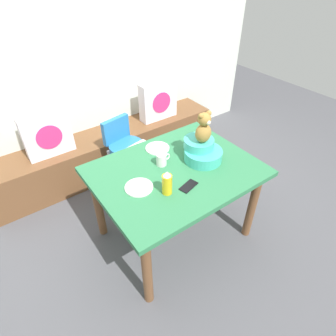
{
  "coord_description": "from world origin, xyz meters",
  "views": [
    {
      "loc": [
        -1.04,
        -1.34,
        2.08
      ],
      "look_at": [
        0.0,
        0.1,
        0.69
      ],
      "focal_mm": 30.36,
      "sensor_mm": 36.0,
      "label": 1
    }
  ],
  "objects_px": {
    "infant_seat_teal": "(202,151)",
    "dinner_plate_near": "(157,148)",
    "teddy_bear": "(204,128)",
    "pillow_floral_right": "(158,100)",
    "dining_table": "(175,180)",
    "pillow_floral_left": "(47,134)",
    "highchair": "(126,147)",
    "coffee_mug": "(162,159)",
    "cell_phone": "(189,186)",
    "ketchup_bottle": "(167,183)",
    "dinner_plate_far": "(139,187)"
  },
  "relations": [
    {
      "from": "ketchup_bottle",
      "to": "coffee_mug",
      "type": "relative_size",
      "value": 1.54
    },
    {
      "from": "dining_table",
      "to": "teddy_bear",
      "type": "bearing_deg",
      "value": -1.38
    },
    {
      "from": "highchair",
      "to": "dinner_plate_near",
      "type": "relative_size",
      "value": 3.95
    },
    {
      "from": "dinner_plate_near",
      "to": "pillow_floral_left",
      "type": "bearing_deg",
      "value": 126.53
    },
    {
      "from": "highchair",
      "to": "dinner_plate_near",
      "type": "xyz_separation_m",
      "value": [
        0.06,
        -0.48,
        0.22
      ]
    },
    {
      "from": "pillow_floral_right",
      "to": "coffee_mug",
      "type": "distance_m",
      "value": 1.31
    },
    {
      "from": "coffee_mug",
      "to": "infant_seat_teal",
      "type": "bearing_deg",
      "value": -21.7
    },
    {
      "from": "pillow_floral_right",
      "to": "teddy_bear",
      "type": "xyz_separation_m",
      "value": [
        -0.41,
        -1.21,
        0.34
      ]
    },
    {
      "from": "ketchup_bottle",
      "to": "highchair",
      "type": "bearing_deg",
      "value": 78.98
    },
    {
      "from": "teddy_bear",
      "to": "ketchup_bottle",
      "type": "height_order",
      "value": "teddy_bear"
    },
    {
      "from": "pillow_floral_right",
      "to": "dining_table",
      "type": "distance_m",
      "value": 1.37
    },
    {
      "from": "pillow_floral_left",
      "to": "dinner_plate_near",
      "type": "xyz_separation_m",
      "value": [
        0.66,
        -0.89,
        0.07
      ]
    },
    {
      "from": "dining_table",
      "to": "teddy_bear",
      "type": "distance_m",
      "value": 0.46
    },
    {
      "from": "dining_table",
      "to": "coffee_mug",
      "type": "distance_m",
      "value": 0.2
    },
    {
      "from": "ketchup_bottle",
      "to": "dinner_plate_near",
      "type": "height_order",
      "value": "ketchup_bottle"
    },
    {
      "from": "teddy_bear",
      "to": "pillow_floral_left",
      "type": "bearing_deg",
      "value": 125.62
    },
    {
      "from": "infant_seat_teal",
      "to": "teddy_bear",
      "type": "bearing_deg",
      "value": -90.0
    },
    {
      "from": "ketchup_bottle",
      "to": "cell_phone",
      "type": "distance_m",
      "value": 0.18
    },
    {
      "from": "dinner_plate_near",
      "to": "ketchup_bottle",
      "type": "bearing_deg",
      "value": -117.14
    },
    {
      "from": "teddy_bear",
      "to": "pillow_floral_right",
      "type": "bearing_deg",
      "value": 71.51
    },
    {
      "from": "dinner_plate_near",
      "to": "cell_phone",
      "type": "height_order",
      "value": "dinner_plate_near"
    },
    {
      "from": "ketchup_bottle",
      "to": "cell_phone",
      "type": "height_order",
      "value": "ketchup_bottle"
    },
    {
      "from": "ketchup_bottle",
      "to": "cell_phone",
      "type": "xyz_separation_m",
      "value": [
        0.16,
        -0.04,
        -0.08
      ]
    },
    {
      "from": "pillow_floral_left",
      "to": "dinner_plate_far",
      "type": "relative_size",
      "value": 2.2
    },
    {
      "from": "highchair",
      "to": "coffee_mug",
      "type": "relative_size",
      "value": 6.58
    },
    {
      "from": "highchair",
      "to": "dining_table",
      "type": "bearing_deg",
      "value": -88.78
    },
    {
      "from": "dinner_plate_far",
      "to": "infant_seat_teal",
      "type": "bearing_deg",
      "value": 1.21
    },
    {
      "from": "pillow_floral_left",
      "to": "cell_phone",
      "type": "relative_size",
      "value": 3.06
    },
    {
      "from": "pillow_floral_left",
      "to": "infant_seat_teal",
      "type": "relative_size",
      "value": 1.33
    },
    {
      "from": "teddy_bear",
      "to": "cell_phone",
      "type": "xyz_separation_m",
      "value": [
        -0.3,
        -0.2,
        -0.27
      ]
    },
    {
      "from": "pillow_floral_right",
      "to": "dinner_plate_near",
      "type": "relative_size",
      "value": 2.2
    },
    {
      "from": "infant_seat_teal",
      "to": "ketchup_bottle",
      "type": "xyz_separation_m",
      "value": [
        -0.46,
        -0.17,
        0.02
      ]
    },
    {
      "from": "dining_table",
      "to": "infant_seat_teal",
      "type": "bearing_deg",
      "value": -1.26
    },
    {
      "from": "dinner_plate_near",
      "to": "teddy_bear",
      "type": "bearing_deg",
      "value": -57.04
    },
    {
      "from": "pillow_floral_left",
      "to": "ketchup_bottle",
      "type": "bearing_deg",
      "value": -73.3
    },
    {
      "from": "infant_seat_teal",
      "to": "dinner_plate_near",
      "type": "distance_m",
      "value": 0.39
    },
    {
      "from": "pillow_floral_left",
      "to": "coffee_mug",
      "type": "height_order",
      "value": "pillow_floral_left"
    },
    {
      "from": "coffee_mug",
      "to": "cell_phone",
      "type": "relative_size",
      "value": 0.83
    },
    {
      "from": "pillow_floral_left",
      "to": "dining_table",
      "type": "bearing_deg",
      "value": -62.88
    },
    {
      "from": "infant_seat_teal",
      "to": "dinner_plate_near",
      "type": "xyz_separation_m",
      "value": [
        -0.21,
        0.32,
        -0.07
      ]
    },
    {
      "from": "pillow_floral_left",
      "to": "dinner_plate_near",
      "type": "relative_size",
      "value": 2.2
    },
    {
      "from": "highchair",
      "to": "teddy_bear",
      "type": "xyz_separation_m",
      "value": [
        0.27,
        -0.8,
        0.5
      ]
    },
    {
      "from": "pillow_floral_left",
      "to": "pillow_floral_right",
      "type": "xyz_separation_m",
      "value": [
        1.27,
        0.0,
        0.0
      ]
    },
    {
      "from": "pillow_floral_left",
      "to": "pillow_floral_right",
      "type": "bearing_deg",
      "value": 0.0
    },
    {
      "from": "highchair",
      "to": "ketchup_bottle",
      "type": "bearing_deg",
      "value": -101.02
    },
    {
      "from": "dining_table",
      "to": "teddy_bear",
      "type": "xyz_separation_m",
      "value": [
        0.25,
        -0.01,
        0.38
      ]
    },
    {
      "from": "pillow_floral_right",
      "to": "cell_phone",
      "type": "relative_size",
      "value": 3.06
    },
    {
      "from": "coffee_mug",
      "to": "dinner_plate_near",
      "type": "relative_size",
      "value": 0.6
    },
    {
      "from": "pillow_floral_left",
      "to": "ketchup_bottle",
      "type": "distance_m",
      "value": 1.45
    },
    {
      "from": "dining_table",
      "to": "highchair",
      "type": "bearing_deg",
      "value": 91.22
    }
  ]
}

